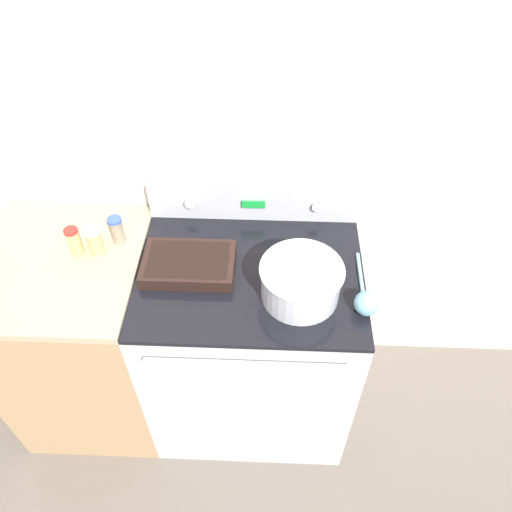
{
  "coord_description": "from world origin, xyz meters",
  "views": [
    {
      "loc": [
        0.07,
        -0.87,
        2.28
      ],
      "look_at": [
        0.02,
        0.34,
        1.0
      ],
      "focal_mm": 35.0,
      "sensor_mm": 36.0,
      "label": 1
    }
  ],
  "objects_px": {
    "ladle": "(367,302)",
    "spice_jar_white_cap": "(95,241)",
    "spice_jar_blue_cap": "(117,230)",
    "spice_jar_red_cap": "(74,241)",
    "casserole_dish": "(189,264)",
    "mixing_bowl": "(301,280)"
  },
  "relations": [
    {
      "from": "ladle",
      "to": "spice_jar_white_cap",
      "type": "relative_size",
      "value": 2.76
    },
    {
      "from": "ladle",
      "to": "spice_jar_blue_cap",
      "type": "xyz_separation_m",
      "value": [
        -0.89,
        0.28,
        0.03
      ]
    },
    {
      "from": "mixing_bowl",
      "to": "spice_jar_blue_cap",
      "type": "height_order",
      "value": "mixing_bowl"
    },
    {
      "from": "mixing_bowl",
      "to": "casserole_dish",
      "type": "bearing_deg",
      "value": 165.27
    },
    {
      "from": "casserole_dish",
      "to": "ladle",
      "type": "xyz_separation_m",
      "value": [
        0.61,
        -0.16,
        0.01
      ]
    },
    {
      "from": "ladle",
      "to": "spice_jar_blue_cap",
      "type": "relative_size",
      "value": 2.75
    },
    {
      "from": "spice_jar_white_cap",
      "to": "spice_jar_red_cap",
      "type": "distance_m",
      "value": 0.07
    },
    {
      "from": "mixing_bowl",
      "to": "spice_jar_white_cap",
      "type": "relative_size",
      "value": 2.58
    },
    {
      "from": "spice_jar_white_cap",
      "to": "casserole_dish",
      "type": "bearing_deg",
      "value": -10.18
    },
    {
      "from": "spice_jar_blue_cap",
      "to": "casserole_dish",
      "type": "bearing_deg",
      "value": -23.85
    },
    {
      "from": "casserole_dish",
      "to": "spice_jar_white_cap",
      "type": "relative_size",
      "value": 2.99
    },
    {
      "from": "ladle",
      "to": "spice_jar_blue_cap",
      "type": "distance_m",
      "value": 0.93
    },
    {
      "from": "mixing_bowl",
      "to": "ladle",
      "type": "distance_m",
      "value": 0.23
    },
    {
      "from": "mixing_bowl",
      "to": "casserole_dish",
      "type": "distance_m",
      "value": 0.41
    },
    {
      "from": "spice_jar_red_cap",
      "to": "spice_jar_blue_cap",
      "type": "bearing_deg",
      "value": 27.32
    },
    {
      "from": "mixing_bowl",
      "to": "spice_jar_white_cap",
      "type": "height_order",
      "value": "mixing_bowl"
    },
    {
      "from": "spice_jar_blue_cap",
      "to": "spice_jar_white_cap",
      "type": "relative_size",
      "value": 1.0
    },
    {
      "from": "casserole_dish",
      "to": "ladle",
      "type": "relative_size",
      "value": 1.08
    },
    {
      "from": "spice_jar_white_cap",
      "to": "ladle",
      "type": "bearing_deg",
      "value": -12.83
    },
    {
      "from": "mixing_bowl",
      "to": "spice_jar_red_cap",
      "type": "relative_size",
      "value": 2.4
    },
    {
      "from": "spice_jar_white_cap",
      "to": "spice_jar_red_cap",
      "type": "bearing_deg",
      "value": -172.5
    },
    {
      "from": "casserole_dish",
      "to": "spice_jar_white_cap",
      "type": "height_order",
      "value": "spice_jar_white_cap"
    }
  ]
}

